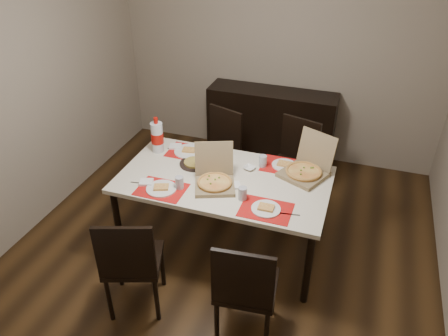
{
  "coord_description": "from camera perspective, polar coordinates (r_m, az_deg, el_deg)",
  "views": [
    {
      "loc": [
        1.0,
        -2.89,
        2.82
      ],
      "look_at": [
        -0.02,
        0.09,
        0.85
      ],
      "focal_mm": 35.0,
      "sensor_mm": 36.0,
      "label": 1
    }
  ],
  "objects": [
    {
      "name": "setting_far_right",
      "position": [
        3.94,
        7.06,
        0.51
      ],
      "size": [
        0.49,
        0.3,
        0.11
      ],
      "color": "red",
      "rests_on": "dining_table"
    },
    {
      "name": "faina_plate",
      "position": [
        3.96,
        -3.85,
        0.64
      ],
      "size": [
        0.28,
        0.28,
        0.03
      ],
      "color": "black",
      "rests_on": "dining_table"
    },
    {
      "name": "chair_far_left",
      "position": [
        4.7,
        -0.68,
        2.62
      ],
      "size": [
        0.54,
        0.54,
        0.93
      ],
      "color": "black",
      "rests_on": "ground"
    },
    {
      "name": "setting_far_left",
      "position": [
        4.13,
        -4.29,
        2.18
      ],
      "size": [
        0.45,
        0.3,
        0.11
      ],
      "color": "red",
      "rests_on": "dining_table"
    },
    {
      "name": "chair_far_right",
      "position": [
        4.54,
        9.07,
        1.07
      ],
      "size": [
        0.52,
        0.52,
        0.93
      ],
      "color": "black",
      "rests_on": "ground"
    },
    {
      "name": "setting_near_left",
      "position": [
        3.65,
        -7.82,
        -2.41
      ],
      "size": [
        0.5,
        0.3,
        0.11
      ],
      "color": "red",
      "rests_on": "dining_table"
    },
    {
      "name": "chair_near_right",
      "position": [
        3.14,
        2.79,
        -15.28
      ],
      "size": [
        0.46,
        0.46,
        0.93
      ],
      "color": "black",
      "rests_on": "ground"
    },
    {
      "name": "pizza_box_right",
      "position": [
        3.84,
        10.64,
        -0.14
      ],
      "size": [
        0.48,
        0.5,
        0.35
      ],
      "color": "olive",
      "rests_on": "dining_table"
    },
    {
      "name": "soda_bottle",
      "position": [
        4.14,
        -8.71,
        4.0
      ],
      "size": [
        0.12,
        0.12,
        0.35
      ],
      "color": "silver",
      "rests_on": "dining_table"
    },
    {
      "name": "chair_near_left",
      "position": [
        3.39,
        -12.05,
        -11.79
      ],
      "size": [
        0.53,
        0.53,
        0.93
      ],
      "color": "black",
      "rests_on": "ground"
    },
    {
      "name": "dining_table",
      "position": [
        3.8,
        -0.0,
        -2.13
      ],
      "size": [
        1.8,
        1.0,
        0.75
      ],
      "color": "beige",
      "rests_on": "ground"
    },
    {
      "name": "room_walls",
      "position": [
        3.64,
        2.08,
        14.67
      ],
      "size": [
        3.84,
        4.02,
        2.62
      ],
      "color": "gray",
      "rests_on": "ground"
    },
    {
      "name": "dip_bowl",
      "position": [
        3.88,
        3.34,
        0.0
      ],
      "size": [
        0.13,
        0.13,
        0.02
      ],
      "primitive_type": "imported",
      "rotation": [
        0.0,
        0.0,
        -0.32
      ],
      "color": "white",
      "rests_on": "dining_table"
    },
    {
      "name": "setting_near_right",
      "position": [
        3.43,
        4.61,
        -4.76
      ],
      "size": [
        0.51,
        0.3,
        0.11
      ],
      "color": "red",
      "rests_on": "dining_table"
    },
    {
      "name": "napkin_loose",
      "position": [
        3.65,
        1.18,
        -2.29
      ],
      "size": [
        0.16,
        0.15,
        0.02
      ],
      "primitive_type": "cube",
      "rotation": [
        0.0,
        0.0,
        0.44
      ],
      "color": "white",
      "rests_on": "dining_table"
    },
    {
      "name": "ground",
      "position": [
        4.17,
        -0.18,
        -10.71
      ],
      "size": [
        3.8,
        4.0,
        0.02
      ],
      "primitive_type": "cube",
      "color": "#3C2712",
      "rests_on": "ground"
    },
    {
      "name": "sideboard",
      "position": [
        5.33,
        6.1,
        5.47
      ],
      "size": [
        1.5,
        0.4,
        0.9
      ],
      "primitive_type": "cube",
      "color": "black",
      "rests_on": "ground"
    },
    {
      "name": "pizza_box_center",
      "position": [
        3.65,
        -1.24,
        -1.48
      ],
      "size": [
        0.43,
        0.45,
        0.33
      ],
      "color": "olive",
      "rests_on": "dining_table"
    }
  ]
}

